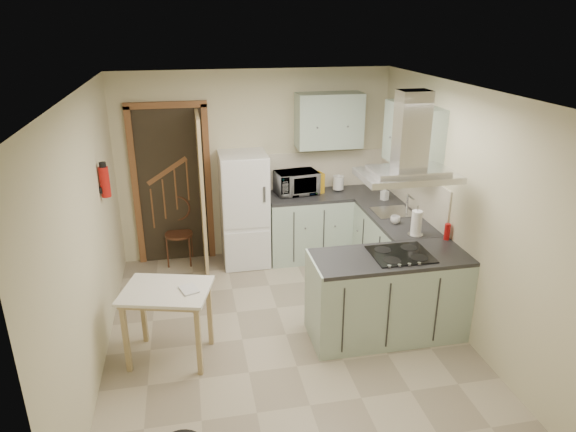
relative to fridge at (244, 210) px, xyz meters
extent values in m
plane|color=tan|center=(0.20, -1.80, -0.75)|extent=(4.20, 4.20, 0.00)
plane|color=silver|center=(0.20, -1.80, 1.75)|extent=(4.20, 4.20, 0.00)
plane|color=beige|center=(0.20, 0.30, 0.50)|extent=(3.60, 0.00, 3.60)
plane|color=beige|center=(-1.60, -1.80, 0.50)|extent=(0.00, 4.20, 4.20)
plane|color=beige|center=(2.00, -1.80, 0.50)|extent=(0.00, 4.20, 4.20)
cube|color=brown|center=(-0.90, 0.27, 0.30)|extent=(1.10, 0.12, 2.10)
cube|color=white|center=(0.00, 0.00, 0.00)|extent=(0.60, 0.60, 1.50)
cube|color=#9EB2A0|center=(0.86, 0.00, -0.30)|extent=(1.08, 0.60, 0.90)
cube|color=#9EB2A0|center=(1.70, -0.68, -0.30)|extent=(0.60, 1.95, 0.90)
cube|color=beige|center=(1.16, 0.29, 0.40)|extent=(1.68, 0.02, 0.50)
cube|color=#9EB2A0|center=(1.15, 0.12, 1.10)|extent=(0.85, 0.35, 0.70)
cube|color=#9EB2A0|center=(1.82, -0.95, 1.10)|extent=(0.35, 0.90, 0.70)
cube|color=#9EB2A0|center=(1.22, -1.98, -0.30)|extent=(1.55, 0.65, 0.90)
cube|color=black|center=(1.32, -1.98, 0.16)|extent=(0.58, 0.50, 0.01)
cube|color=silver|center=(1.32, -1.98, 0.97)|extent=(0.90, 0.55, 0.10)
cube|color=silver|center=(1.70, -0.85, 0.16)|extent=(0.45, 0.40, 0.01)
cylinder|color=#B2140F|center=(-1.54, -0.90, 0.75)|extent=(0.10, 0.10, 0.32)
cube|color=tan|center=(-0.96, -1.94, -0.38)|extent=(0.92, 0.78, 0.75)
cube|color=#432216|center=(-0.87, 0.15, -0.34)|extent=(0.40, 0.40, 0.82)
imported|color=black|center=(0.71, 0.08, 0.30)|extent=(0.59, 0.44, 0.30)
cylinder|color=white|center=(1.30, 0.09, 0.26)|extent=(0.19, 0.19, 0.22)
cube|color=gold|center=(1.03, 0.09, 0.28)|extent=(0.11, 0.19, 0.27)
imported|color=#9E9DA9|center=(1.77, -0.40, 0.24)|extent=(0.11, 0.11, 0.18)
cylinder|color=white|center=(1.68, -1.55, 0.29)|extent=(0.14, 0.14, 0.29)
imported|color=white|center=(1.59, -1.19, 0.19)|extent=(0.13, 0.13, 0.09)
cylinder|color=#B10F0F|center=(1.95, -1.72, 0.24)|extent=(0.08, 0.08, 0.18)
imported|color=#A04735|center=(-0.82, -2.03, 0.04)|extent=(0.20, 0.23, 0.09)
camera|label=1|loc=(-0.67, -6.26, 2.35)|focal=32.00mm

